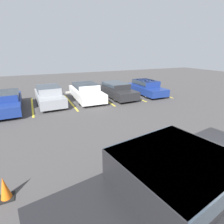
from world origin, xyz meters
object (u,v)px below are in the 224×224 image
(pickup_truck, at_px, (181,186))
(parked_sedan_a, at_px, (6,101))
(parked_sedan_b, at_px, (49,95))
(parked_sedan_c, at_px, (86,91))
(parked_sedan_e, at_px, (146,87))
(traffic_cone, at_px, (5,189))
(parked_sedan_d, at_px, (116,89))
(wheel_stop_curb, at_px, (74,92))

(pickup_truck, distance_m, parked_sedan_a, 11.49)
(parked_sedan_b, bearing_deg, parked_sedan_c, 88.85)
(parked_sedan_e, distance_m, traffic_cone, 13.20)
(pickup_truck, height_order, parked_sedan_c, pickup_truck)
(pickup_truck, xyz_separation_m, parked_sedan_e, (6.56, 10.64, -0.23))
(parked_sedan_d, bearing_deg, wheel_stop_curb, -139.58)
(parked_sedan_a, bearing_deg, wheel_stop_curb, 121.55)
(parked_sedan_c, relative_size, wheel_stop_curb, 2.95)
(parked_sedan_a, relative_size, parked_sedan_b, 1.04)
(parked_sedan_b, xyz_separation_m, parked_sedan_c, (2.81, 0.03, 0.00))
(wheel_stop_curb, bearing_deg, parked_sedan_a, -146.92)
(parked_sedan_b, xyz_separation_m, wheel_stop_curb, (2.49, 2.93, -0.61))
(parked_sedan_e, bearing_deg, traffic_cone, -50.20)
(parked_sedan_b, bearing_deg, pickup_truck, 6.67)
(parked_sedan_d, distance_m, parked_sedan_e, 2.86)
(parked_sedan_a, height_order, parked_sedan_c, parked_sedan_c)
(wheel_stop_curb, bearing_deg, parked_sedan_e, -30.73)
(parked_sedan_c, xyz_separation_m, parked_sedan_e, (5.38, -0.48, -0.02))
(parked_sedan_a, height_order, parked_sedan_d, parked_sedan_d)
(parked_sedan_a, height_order, parked_sedan_b, parked_sedan_b)
(parked_sedan_d, distance_m, traffic_cone, 11.30)
(traffic_cone, relative_size, wheel_stop_curb, 0.41)
(traffic_cone, bearing_deg, parked_sedan_d, 49.30)
(parked_sedan_c, bearing_deg, parked_sedan_b, -88.08)
(pickup_truck, xyz_separation_m, parked_sedan_c, (1.18, 11.12, -0.21))
(traffic_cone, bearing_deg, parked_sedan_c, 61.24)
(traffic_cone, bearing_deg, parked_sedan_a, 94.53)
(parked_sedan_b, height_order, parked_sedan_c, parked_sedan_c)
(wheel_stop_curb, bearing_deg, pickup_truck, -93.52)
(parked_sedan_a, height_order, wheel_stop_curb, parked_sedan_a)
(parked_sedan_b, xyz_separation_m, traffic_cone, (-2.04, -8.80, -0.37))
(pickup_truck, height_order, parked_sedan_a, pickup_truck)
(parked_sedan_c, bearing_deg, pickup_truck, -4.66)
(parked_sedan_a, height_order, parked_sedan_e, parked_sedan_e)
(parked_sedan_b, distance_m, parked_sedan_d, 5.34)
(parked_sedan_b, height_order, parked_sedan_e, parked_sedan_b)
(parked_sedan_d, xyz_separation_m, parked_sedan_e, (2.85, -0.22, 0.02))
(parked_sedan_a, relative_size, parked_sedan_e, 1.08)
(parked_sedan_a, xyz_separation_m, traffic_cone, (0.66, -8.35, -0.34))
(traffic_cone, xyz_separation_m, wheel_stop_curb, (4.53, 11.73, -0.24))
(parked_sedan_e, height_order, traffic_cone, parked_sedan_e)
(pickup_truck, bearing_deg, parked_sedan_e, 49.44)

